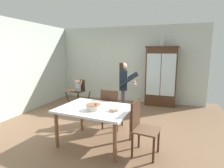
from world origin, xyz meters
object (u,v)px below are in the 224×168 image
object	(u,v)px
china_cabinet	(161,76)
ceramic_vase	(162,43)
dining_chair_far_side	(111,106)
dining_chair_right_end	(141,124)
birthday_cake	(94,107)
high_chair_with_toddler	(78,89)
adult_person	(124,84)
serving_bowl	(114,109)
dining_table	(95,112)

from	to	relation	value
china_cabinet	ceramic_vase	world-z (taller)	ceramic_vase
dining_chair_far_side	dining_chair_right_end	distance (m)	1.16
birthday_cake	dining_chair_right_end	size ratio (longest dim) A/B	0.29
high_chair_with_toddler	dining_chair_right_end	xyz separation A→B (m)	(2.34, -1.97, -0.10)
high_chair_with_toddler	adult_person	bearing A→B (deg)	3.37
china_cabinet	adult_person	bearing A→B (deg)	-117.45
birthday_cake	adult_person	bearing A→B (deg)	84.83
serving_bowl	dining_chair_far_side	distance (m)	0.90
serving_bowl	dining_chair_right_end	xyz separation A→B (m)	(0.50, -0.01, -0.21)
adult_person	dining_chair_far_side	bearing A→B (deg)	158.65
china_cabinet	birthday_cake	world-z (taller)	china_cabinet
ceramic_vase	dining_chair_far_side	distance (m)	3.01
china_cabinet	adult_person	world-z (taller)	china_cabinet
serving_bowl	dining_chair_far_side	size ratio (longest dim) A/B	0.19
china_cabinet	ceramic_vase	distance (m)	1.11
birthday_cake	serving_bowl	distance (m)	0.39
serving_bowl	high_chair_with_toddler	bearing A→B (deg)	133.16
china_cabinet	high_chair_with_toddler	xyz separation A→B (m)	(-2.45, -1.24, -0.34)
china_cabinet	dining_table	distance (m)	3.32
high_chair_with_toddler	birthday_cake	size ratio (longest dim) A/B	3.39
ceramic_vase	serving_bowl	xyz separation A→B (m)	(-0.60, -3.21, -1.34)
birthday_cake	serving_bowl	size ratio (longest dim) A/B	1.56
dining_table	dining_chair_right_end	size ratio (longest dim) A/B	1.53
high_chair_with_toddler	dining_chair_right_end	world-z (taller)	dining_chair_right_end
china_cabinet	high_chair_with_toddler	world-z (taller)	china_cabinet
dining_table	dining_chair_right_end	distance (m)	0.91
china_cabinet	dining_chair_far_side	distance (m)	2.62
adult_person	dining_chair_far_side	world-z (taller)	adult_person
china_cabinet	dining_chair_right_end	xyz separation A→B (m)	(-0.12, -3.21, -0.44)
dining_chair_far_side	dining_chair_right_end	size ratio (longest dim) A/B	1.00
china_cabinet	dining_table	world-z (taller)	china_cabinet
high_chair_with_toddler	dining_table	bearing A→B (deg)	-35.54
china_cabinet	adult_person	size ratio (longest dim) A/B	1.30
china_cabinet	dining_chair_right_end	size ratio (longest dim) A/B	2.07
dining_chair_far_side	dining_chair_right_end	world-z (taller)	same
birthday_cake	ceramic_vase	bearing A→B (deg)	73.15
dining_chair_far_side	china_cabinet	bearing A→B (deg)	-108.79
adult_person	serving_bowl	bearing A→B (deg)	174.75
adult_person	serving_bowl	size ratio (longest dim) A/B	8.50
high_chair_with_toddler	birthday_cake	distance (m)	2.49
ceramic_vase	birthday_cake	xyz separation A→B (m)	(-0.99, -3.26, -1.31)
birthday_cake	dining_chair_far_side	world-z (taller)	dining_chair_far_side
ceramic_vase	serving_bowl	bearing A→B (deg)	-100.65
dining_table	serving_bowl	world-z (taller)	serving_bowl
china_cabinet	dining_chair_far_side	bearing A→B (deg)	-111.62
china_cabinet	dining_chair_right_end	distance (m)	3.25
ceramic_vase	serving_bowl	world-z (taller)	ceramic_vase
adult_person	high_chair_with_toddler	bearing A→B (deg)	62.04
ceramic_vase	dining_chair_far_side	bearing A→B (deg)	-111.37
high_chair_with_toddler	serving_bowl	distance (m)	2.69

